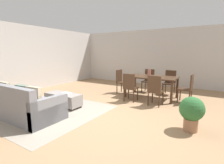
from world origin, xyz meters
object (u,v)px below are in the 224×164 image
object	(u,v)px
dining_chair_near_left	(130,86)
dining_chair_far_left	(149,79)
dining_chair_head_west	(121,80)
vase_centerpiece	(149,73)
couch	(22,105)
book_on_ottoman	(66,93)
dining_chair_far_right	(170,81)
dining_chair_head_east	(188,87)
ottoman_table	(63,99)
potted_plant	(192,111)
dining_chair_near_right	(155,89)
dining_table	(151,79)

from	to	relation	value
dining_chair_near_left	dining_chair_far_left	size ratio (longest dim) A/B	1.00
dining_chair_head_west	vase_centerpiece	size ratio (longest dim) A/B	4.03
dining_chair_near_left	dining_chair_head_west	world-z (taller)	same
couch	dining_chair_head_west	size ratio (longest dim) A/B	2.28
couch	book_on_ottoman	size ratio (longest dim) A/B	8.09
dining_chair_far_right	dining_chair_head_east	xyz separation A→B (m)	(0.77, -0.85, 0.00)
dining_chair_head_west	vase_centerpiece	bearing A→B (deg)	-0.25
dining_chair_head_east	book_on_ottoman	distance (m)	3.77
ottoman_table	book_on_ottoman	bearing A→B (deg)	20.91
ottoman_table	dining_chair_far_left	bearing A→B (deg)	65.64
couch	potted_plant	size ratio (longest dim) A/B	2.94
dining_chair_head_west	dining_chair_near_right	bearing A→B (deg)	-29.00
potted_plant	ottoman_table	bearing A→B (deg)	-175.77
vase_centerpiece	potted_plant	size ratio (longest dim) A/B	0.32
dining_chair_far_left	dining_chair_far_right	world-z (taller)	same
dining_chair_head_east	book_on_ottoman	xyz separation A→B (m)	(-2.97, -2.31, -0.11)
ottoman_table	dining_chair_far_right	distance (m)	3.96
dining_chair_near_left	vase_centerpiece	bearing A→B (deg)	69.65
ottoman_table	book_on_ottoman	xyz separation A→B (m)	(0.10, 0.04, 0.18)
dining_chair_far_left	dining_chair_head_west	size ratio (longest dim) A/B	1.00
dining_chair_far_right	dining_chair_far_left	bearing A→B (deg)	178.49
dining_table	dining_chair_near_left	bearing A→B (deg)	-116.13
book_on_ottoman	dining_chair_far_left	bearing A→B (deg)	66.93
dining_chair_head_west	couch	bearing A→B (deg)	-103.86
dining_table	dining_chair_head_west	distance (m)	1.24
ottoman_table	dining_chair_near_right	xyz separation A→B (m)	(2.29, 1.48, 0.29)
dining_chair_far_left	ottoman_table	bearing A→B (deg)	-114.36
dining_chair_near_left	vase_centerpiece	size ratio (longest dim) A/B	4.03
vase_centerpiece	potted_plant	xyz separation A→B (m)	(1.68, -2.14, -0.46)
ottoman_table	dining_table	world-z (taller)	dining_table
dining_chair_near_left	potted_plant	world-z (taller)	dining_chair_near_left
dining_table	vase_centerpiece	size ratio (longest dim) A/B	7.62
ottoman_table	dining_chair_head_east	xyz separation A→B (m)	(3.08, 2.35, 0.29)
dining_table	dining_chair_head_east	bearing A→B (deg)	-1.01
couch	dining_chair_near_left	size ratio (longest dim) A/B	2.28
dining_chair_head_east	dining_chair_head_west	distance (m)	2.44
dining_chair_head_west	dining_table	bearing A→B (deg)	-1.42
dining_chair_near_right	book_on_ottoman	bearing A→B (deg)	-146.57
dining_chair_near_left	dining_chair_far_left	world-z (taller)	same
dining_chair_head_east	potted_plant	distance (m)	2.13
dining_chair_near_right	dining_chair_near_left	bearing A→B (deg)	177.34
dining_chair_near_left	dining_table	bearing A→B (deg)	63.87
vase_centerpiece	ottoman_table	bearing A→B (deg)	-126.45
couch	dining_chair_far_left	world-z (taller)	dining_chair_far_left
dining_chair_head_east	potted_plant	world-z (taller)	dining_chair_head_east
dining_chair_near_left	dining_chair_head_east	world-z (taller)	same
book_on_ottoman	vase_centerpiece	bearing A→B (deg)	54.73
dining_chair_far_right	dining_chair_head_west	bearing A→B (deg)	-154.50
ottoman_table	dining_chair_far_right	world-z (taller)	dining_chair_far_right
potted_plant	dining_chair_near_left	bearing A→B (deg)	147.61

